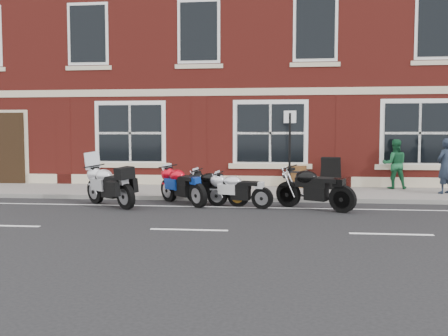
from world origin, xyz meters
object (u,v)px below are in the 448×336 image
(barrel_planter, at_px, (297,176))
(parking_sign, at_px, (290,147))
(pedestrian_left, at_px, (445,166))
(moto_touring_silver, at_px, (110,184))
(moto_sport_silver, at_px, (238,189))
(a_board_sign, at_px, (331,173))
(pedestrian_right, at_px, (395,164))
(moto_sport_black, at_px, (216,186))
(moto_sport_red, at_px, (183,184))
(moto_naked_black, at_px, (314,187))

(barrel_planter, xyz_separation_m, parking_sign, (-0.32, -2.75, 1.07))
(pedestrian_left, bearing_deg, moto_touring_silver, -20.51)
(moto_sport_silver, height_order, barrel_planter, barrel_planter)
(a_board_sign, relative_size, barrel_planter, 1.45)
(moto_touring_silver, bearing_deg, pedestrian_right, -24.38)
(moto_touring_silver, bearing_deg, parking_sign, -33.56)
(moto_sport_silver, relative_size, pedestrian_left, 1.07)
(moto_sport_black, height_order, moto_sport_silver, moto_sport_black)
(barrel_planter, bearing_deg, pedestrian_left, -17.06)
(parking_sign, bearing_deg, a_board_sign, 55.01)
(pedestrian_right, bearing_deg, a_board_sign, 15.45)
(moto_sport_black, xyz_separation_m, a_board_sign, (3.41, 3.09, 0.15))
(pedestrian_right, height_order, a_board_sign, pedestrian_right)
(moto_sport_red, xyz_separation_m, pedestrian_right, (6.47, 3.55, 0.39))
(moto_naked_black, distance_m, a_board_sign, 3.74)
(pedestrian_left, bearing_deg, moto_sport_black, -18.12)
(moto_touring_silver, distance_m, a_board_sign, 7.21)
(moto_touring_silver, height_order, moto_sport_red, moto_touring_silver)
(moto_sport_red, height_order, moto_sport_silver, moto_sport_red)
(pedestrian_right, bearing_deg, moto_sport_red, 31.93)
(moto_sport_black, bearing_deg, pedestrian_left, -46.66)
(moto_sport_red, relative_size, barrel_planter, 2.24)
(moto_sport_black, relative_size, parking_sign, 0.74)
(pedestrian_right, distance_m, a_board_sign, 2.21)
(barrel_planter, bearing_deg, moto_sport_silver, -112.57)
(moto_naked_black, bearing_deg, parking_sign, 54.16)
(pedestrian_left, xyz_separation_m, a_board_sign, (-3.36, 0.76, -0.32))
(moto_sport_red, distance_m, moto_sport_silver, 1.63)
(moto_sport_silver, height_order, a_board_sign, a_board_sign)
(moto_sport_black, relative_size, moto_naked_black, 0.93)
(moto_touring_silver, relative_size, moto_naked_black, 0.91)
(moto_sport_black, xyz_separation_m, moto_sport_silver, (0.66, -0.38, -0.02))
(pedestrian_left, relative_size, barrel_planter, 2.31)
(moto_touring_silver, distance_m, moto_naked_black, 5.44)
(moto_touring_silver, xyz_separation_m, moto_naked_black, (5.44, -0.03, -0.01))
(pedestrian_left, height_order, a_board_sign, pedestrian_left)
(barrel_planter, height_order, parking_sign, parking_sign)
(pedestrian_right, bearing_deg, barrel_planter, 0.86)
(parking_sign, bearing_deg, moto_sport_silver, -138.33)
(pedestrian_left, relative_size, pedestrian_right, 1.03)
(barrel_planter, relative_size, parking_sign, 0.29)
(moto_sport_red, height_order, pedestrian_left, pedestrian_left)
(moto_sport_red, distance_m, pedestrian_right, 7.39)
(a_board_sign, bearing_deg, pedestrian_right, 31.87)
(moto_sport_red, bearing_deg, moto_sport_black, -44.27)
(moto_sport_red, bearing_deg, a_board_sign, -8.44)
(moto_sport_black, relative_size, barrel_planter, 2.50)
(moto_sport_silver, bearing_deg, parking_sign, -27.33)
(a_board_sign, xyz_separation_m, parking_sign, (-1.38, -2.15, 0.91))
(pedestrian_right, relative_size, a_board_sign, 1.55)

